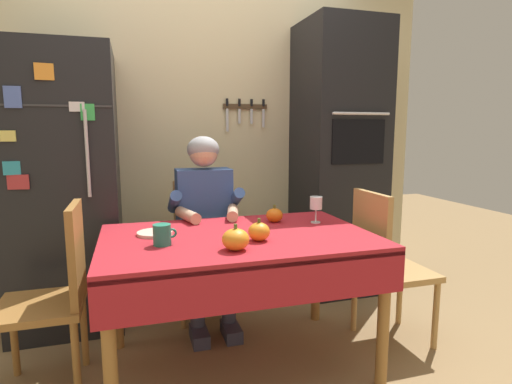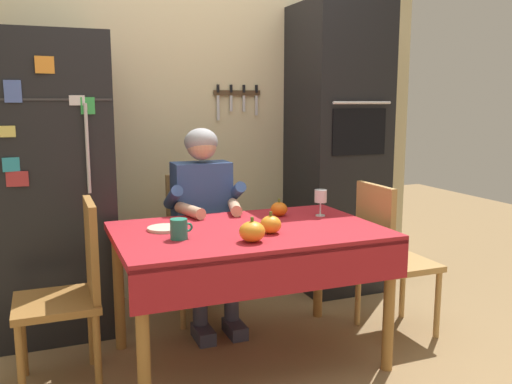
{
  "view_description": "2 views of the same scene",
  "coord_description": "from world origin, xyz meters",
  "views": [
    {
      "loc": [
        -0.52,
        -1.94,
        1.29
      ],
      "look_at": [
        0.12,
        0.17,
        0.95
      ],
      "focal_mm": 28.84,
      "sensor_mm": 36.0,
      "label": 1
    },
    {
      "loc": [
        -1.0,
        -2.54,
        1.41
      ],
      "look_at": [
        0.08,
        0.18,
        0.92
      ],
      "focal_mm": 38.09,
      "sensor_mm": 36.0,
      "label": 2
    }
  ],
  "objects": [
    {
      "name": "wine_glass",
      "position": [
        0.51,
        0.24,
        0.85
      ],
      "size": [
        0.07,
        0.07,
        0.16
      ],
      "color": "white",
      "rests_on": "dining_table"
    },
    {
      "name": "chair_left_side",
      "position": [
        -0.9,
        0.18,
        0.51
      ],
      "size": [
        0.4,
        0.4,
        0.93
      ],
      "color": "#9E6B33",
      "rests_on": "ground"
    },
    {
      "name": "chair_behind_person",
      "position": [
        -0.07,
        0.87,
        0.51
      ],
      "size": [
        0.4,
        0.4,
        0.93
      ],
      "color": "tan",
      "rests_on": "ground"
    },
    {
      "name": "seated_person",
      "position": [
        -0.07,
        0.68,
        0.74
      ],
      "size": [
        0.47,
        0.55,
        1.25
      ],
      "color": "#38384C",
      "rests_on": "ground"
    },
    {
      "name": "dining_table",
      "position": [
        0.0,
        0.08,
        0.66
      ],
      "size": [
        1.4,
        0.9,
        0.74
      ],
      "color": "#9E6B33",
      "rests_on": "ground"
    },
    {
      "name": "pumpkin_large",
      "position": [
        0.07,
        -0.04,
        0.79
      ],
      "size": [
        0.11,
        0.11,
        0.11
      ],
      "color": "orange",
      "rests_on": "dining_table"
    },
    {
      "name": "serving_tray",
      "position": [
        -0.42,
        0.23,
        0.75
      ],
      "size": [
        0.18,
        0.18,
        0.02
      ],
      "primitive_type": "cylinder",
      "color": "beige",
      "rests_on": "dining_table"
    },
    {
      "name": "coffee_mug",
      "position": [
        -0.4,
        0.01,
        0.79
      ],
      "size": [
        0.11,
        0.09,
        0.1
      ],
      "color": "#237F66",
      "rests_on": "dining_table"
    },
    {
      "name": "refrigerator",
      "position": [
        -0.95,
        0.96,
        0.9
      ],
      "size": [
        0.68,
        0.71,
        1.8
      ],
      "color": "black",
      "rests_on": "ground"
    },
    {
      "name": "pumpkin_medium",
      "position": [
        -0.08,
        -0.17,
        0.79
      ],
      "size": [
        0.13,
        0.13,
        0.12
      ],
      "color": "orange",
      "rests_on": "dining_table"
    },
    {
      "name": "back_wall_assembly",
      "position": [
        0.05,
        1.35,
        1.3
      ],
      "size": [
        3.7,
        0.13,
        2.6
      ],
      "color": "beige",
      "rests_on": "ground"
    },
    {
      "name": "wall_oven",
      "position": [
        1.05,
        1.0,
        1.05
      ],
      "size": [
        0.6,
        0.64,
        2.1
      ],
      "color": "black",
      "rests_on": "ground"
    },
    {
      "name": "ground_plane",
      "position": [
        0.0,
        0.0,
        0.0
      ],
      "size": [
        10.0,
        10.0,
        0.0
      ],
      "primitive_type": "plane",
      "color": "#93754C",
      "rests_on": "ground"
    },
    {
      "name": "pumpkin_small",
      "position": [
        0.28,
        0.33,
        0.78
      ],
      "size": [
        0.1,
        0.1,
        0.11
      ],
      "color": "orange",
      "rests_on": "dining_table"
    },
    {
      "name": "chair_right_side",
      "position": [
        0.9,
        0.1,
        0.51
      ],
      "size": [
        0.4,
        0.4,
        0.93
      ],
      "color": "tan",
      "rests_on": "ground"
    }
  ]
}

